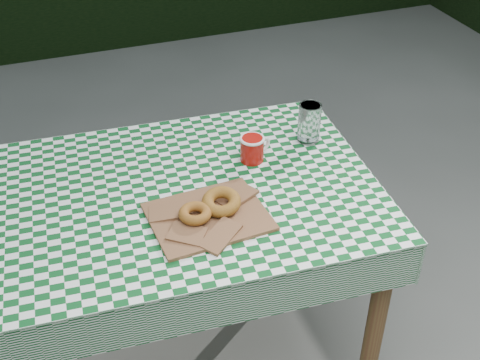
# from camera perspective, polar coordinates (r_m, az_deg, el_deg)

# --- Properties ---
(ground) EXTENTS (60.00, 60.00, 0.00)m
(ground) POSITION_cam_1_polar(r_m,az_deg,el_deg) (2.43, -2.19, -15.44)
(ground) COLOR #555550
(ground) RESTS_ON ground
(table) EXTENTS (1.30, 0.92, 0.75)m
(table) POSITION_cam_1_polar(r_m,az_deg,el_deg) (2.16, -5.68, -9.22)
(table) COLOR brown
(table) RESTS_ON ground
(tablecloth) EXTENTS (1.33, 0.94, 0.01)m
(tablecloth) POSITION_cam_1_polar(r_m,az_deg,el_deg) (1.91, -6.34, -1.20)
(tablecloth) COLOR #0B481B
(tablecloth) RESTS_ON table
(paper_bag) EXTENTS (0.35, 0.29, 0.02)m
(paper_bag) POSITION_cam_1_polar(r_m,az_deg,el_deg) (1.80, -2.93, -3.31)
(paper_bag) COLOR brown
(paper_bag) RESTS_ON tablecloth
(bagel_front) EXTENTS (0.11, 0.11, 0.03)m
(bagel_front) POSITION_cam_1_polar(r_m,az_deg,el_deg) (1.77, -4.14, -3.08)
(bagel_front) COLOR brown
(bagel_front) RESTS_ON paper_bag
(bagel_back) EXTENTS (0.15, 0.15, 0.04)m
(bagel_back) POSITION_cam_1_polar(r_m,az_deg,el_deg) (1.80, -1.73, -2.02)
(bagel_back) COLOR olive
(bagel_back) RESTS_ON paper_bag
(coffee_mug) EXTENTS (0.19, 0.19, 0.09)m
(coffee_mug) POSITION_cam_1_polar(r_m,az_deg,el_deg) (2.02, 1.12, 2.86)
(coffee_mug) COLOR #9C0F0A
(coffee_mug) RESTS_ON tablecloth
(drinking_glass) EXTENTS (0.08, 0.08, 0.14)m
(drinking_glass) POSITION_cam_1_polar(r_m,az_deg,el_deg) (2.12, 6.37, 5.23)
(drinking_glass) COLOR silver
(drinking_glass) RESTS_ON tablecloth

